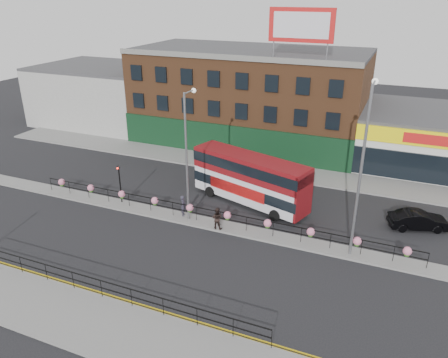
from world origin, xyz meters
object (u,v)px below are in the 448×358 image
at_px(pedestrian_a, 183,206).
at_px(lamp_column_west, 188,146).
at_px(double_decker_bus, 250,175).
at_px(pedestrian_b, 217,218).
at_px(lamp_column_east, 363,158).
at_px(car, 418,220).

distance_m(pedestrian_a, lamp_column_west, 4.94).
relative_size(double_decker_bus, lamp_column_west, 1.07).
relative_size(pedestrian_a, lamp_column_west, 0.17).
xyz_separation_m(double_decker_bus, lamp_column_west, (-3.30, -4.28, 3.36)).
height_order(pedestrian_a, lamp_column_west, lamp_column_west).
relative_size(double_decker_bus, pedestrian_a, 6.25).
relative_size(pedestrian_a, pedestrian_b, 1.00).
relative_size(pedestrian_b, lamp_column_east, 0.15).
bearing_deg(double_decker_bus, pedestrian_a, -133.07).
xyz_separation_m(pedestrian_b, lamp_column_west, (-2.57, 0.74, 4.90)).
distance_m(double_decker_bus, lamp_column_west, 6.37).
xyz_separation_m(pedestrian_b, lamp_column_east, (9.41, 0.65, 5.81)).
distance_m(car, pedestrian_b, 14.72).
bearing_deg(car, lamp_column_west, 88.80).
relative_size(double_decker_bus, pedestrian_b, 6.27).
bearing_deg(pedestrian_b, double_decker_bus, -101.89).
xyz_separation_m(lamp_column_west, lamp_column_east, (11.99, -0.09, 0.91)).
distance_m(pedestrian_b, lamp_column_east, 11.08).
height_order(car, lamp_column_west, lamp_column_west).
bearing_deg(car, lamp_column_east, 123.24).
bearing_deg(pedestrian_b, lamp_column_west, -19.57).
height_order(pedestrian_a, lamp_column_east, lamp_column_east).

